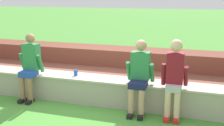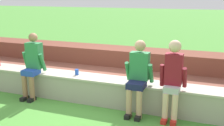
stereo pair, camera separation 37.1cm
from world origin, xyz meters
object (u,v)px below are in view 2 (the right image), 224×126
person_center (138,75)px  plastic_cup_middle (77,72)px  person_left_of_center (32,64)px  water_bottle_near_right (29,64)px  person_right_of_center (173,78)px

person_center → plastic_cup_middle: (-1.47, 0.25, -0.16)m
person_left_of_center → water_bottle_near_right: bearing=139.0°
person_center → plastic_cup_middle: 1.50m
person_left_of_center → plastic_cup_middle: person_left_of_center is taller
person_left_of_center → plastic_cup_middle: 1.02m
person_left_of_center → plastic_cup_middle: size_ratio=11.51×
plastic_cup_middle → person_center: bearing=-9.5°
person_center → person_left_of_center: bearing=-179.8°
person_right_of_center → plastic_cup_middle: 2.16m
person_center → plastic_cup_middle: person_center is taller
person_right_of_center → water_bottle_near_right: (-3.45, 0.32, -0.13)m
water_bottle_near_right → plastic_cup_middle: 1.32m
person_left_of_center → person_right_of_center: size_ratio=0.98×
person_left_of_center → person_center: (2.44, 0.01, -0.00)m
person_right_of_center → water_bottle_near_right: 3.46m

